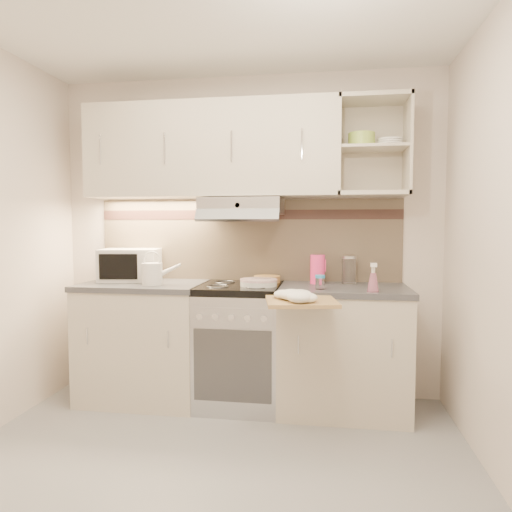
% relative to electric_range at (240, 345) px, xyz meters
% --- Properties ---
extents(ground, '(3.00, 3.00, 0.00)m').
position_rel_electric_range_xyz_m(ground, '(0.00, -1.10, -0.45)').
color(ground, gray).
rests_on(ground, ground).
extents(room_shell, '(3.04, 2.84, 2.52)m').
position_rel_electric_range_xyz_m(room_shell, '(0.00, -0.73, 1.18)').
color(room_shell, beige).
rests_on(room_shell, ground).
extents(base_cabinet_left, '(0.90, 0.60, 0.86)m').
position_rel_electric_range_xyz_m(base_cabinet_left, '(-0.75, 0.00, -0.02)').
color(base_cabinet_left, beige).
rests_on(base_cabinet_left, ground).
extents(worktop_left, '(0.92, 0.62, 0.04)m').
position_rel_electric_range_xyz_m(worktop_left, '(-0.75, 0.00, 0.43)').
color(worktop_left, '#47474C').
rests_on(worktop_left, base_cabinet_left).
extents(base_cabinet_right, '(0.90, 0.60, 0.86)m').
position_rel_electric_range_xyz_m(base_cabinet_right, '(0.75, 0.00, -0.02)').
color(base_cabinet_right, beige).
rests_on(base_cabinet_right, ground).
extents(worktop_right, '(0.92, 0.62, 0.04)m').
position_rel_electric_range_xyz_m(worktop_right, '(0.75, 0.00, 0.43)').
color(worktop_right, '#47474C').
rests_on(worktop_right, base_cabinet_right).
extents(electric_range, '(0.60, 0.60, 0.90)m').
position_rel_electric_range_xyz_m(electric_range, '(0.00, 0.00, 0.00)').
color(electric_range, '#B7B7BC').
rests_on(electric_range, ground).
extents(microwave, '(0.49, 0.39, 0.25)m').
position_rel_electric_range_xyz_m(microwave, '(-0.90, 0.12, 0.57)').
color(microwave, silver).
rests_on(microwave, worktop_left).
extents(watering_can, '(0.28, 0.17, 0.25)m').
position_rel_electric_range_xyz_m(watering_can, '(-0.63, -0.11, 0.54)').
color(watering_can, silver).
rests_on(watering_can, worktop_left).
extents(plate_stack, '(0.27, 0.27, 0.06)m').
position_rel_electric_range_xyz_m(plate_stack, '(0.14, -0.04, 0.47)').
color(plate_stack, silver).
rests_on(plate_stack, electric_range).
extents(bread_loaf, '(0.20, 0.20, 0.05)m').
position_rel_electric_range_xyz_m(bread_loaf, '(0.18, 0.16, 0.47)').
color(bread_loaf, '#AE7F46').
rests_on(bread_loaf, electric_range).
extents(pink_pitcher, '(0.12, 0.11, 0.22)m').
position_rel_electric_range_xyz_m(pink_pitcher, '(0.56, 0.15, 0.56)').
color(pink_pitcher, '#FF347D').
rests_on(pink_pitcher, worktop_right).
extents(glass_jar, '(0.11, 0.11, 0.21)m').
position_rel_electric_range_xyz_m(glass_jar, '(0.80, 0.20, 0.55)').
color(glass_jar, white).
rests_on(glass_jar, worktop_right).
extents(spice_jar, '(0.07, 0.07, 0.10)m').
position_rel_electric_range_xyz_m(spice_jar, '(0.59, -0.15, 0.50)').
color(spice_jar, silver).
rests_on(spice_jar, worktop_right).
extents(spray_bottle, '(0.08, 0.08, 0.20)m').
position_rel_electric_range_xyz_m(spray_bottle, '(0.93, -0.22, 0.53)').
color(spray_bottle, pink).
rests_on(spray_bottle, worktop_right).
extents(cutting_board, '(0.48, 0.45, 0.02)m').
position_rel_electric_range_xyz_m(cutting_board, '(0.48, -0.50, 0.42)').
color(cutting_board, tan).
rests_on(cutting_board, base_cabinet_right).
extents(dish_towel, '(0.34, 0.31, 0.08)m').
position_rel_electric_range_xyz_m(dish_towel, '(0.44, -0.55, 0.47)').
color(dish_towel, silver).
rests_on(dish_towel, cutting_board).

